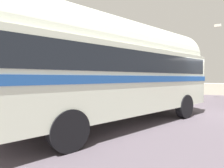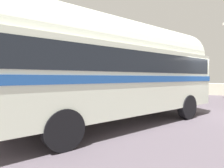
# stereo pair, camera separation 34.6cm
# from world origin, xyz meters

# --- Properties ---
(ground) EXTENTS (32.00, 26.00, 0.02)m
(ground) POSITION_xyz_m (0.00, 0.00, 0.01)
(ground) COLOR #4D454D
(breakwater) EXTENTS (31.36, 2.07, 2.43)m
(breakwater) POSITION_xyz_m (0.21, 11.84, 0.74)
(breakwater) COLOR #B7B39D
(breakwater) RESTS_ON ground
(vintage_coach) EXTENTS (5.38, 8.86, 3.70)m
(vintage_coach) POSITION_xyz_m (-2.08, -3.08, 2.05)
(vintage_coach) COLOR black
(vintage_coach) RESTS_ON ground
(second_coach) EXTENTS (5.10, 8.89, 3.70)m
(second_coach) POSITION_xyz_m (-6.50, -2.78, 2.05)
(second_coach) COLOR black
(second_coach) RESTS_ON ground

